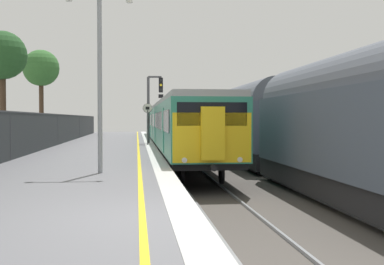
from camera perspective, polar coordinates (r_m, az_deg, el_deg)
The scene contains 8 objects.
ground at distance 9.07m, azimuth 13.90°, elevation -12.89°, with size 17.40×110.00×1.21m.
commuter_train_at_platform at distance 35.65m, azimuth -2.45°, elevation 0.98°, with size 2.83×39.31×3.81m.
freight_train_adjacent_track at distance 35.41m, azimuth 4.12°, elevation 1.39°, with size 2.60×53.78×4.62m.
signal_gantry at distance 33.01m, azimuth -4.66°, elevation 3.70°, with size 1.10×0.24×4.56m.
speed_limit_sign at distance 30.96m, azimuth -5.25°, elevation 1.66°, with size 0.59×0.08×2.64m.
platform_lamp_mid at distance 15.13m, azimuth -10.80°, elevation 7.60°, with size 2.00×0.20×5.48m.
background_tree_left at distance 30.91m, azimuth -21.56°, elevation 8.17°, with size 2.85×2.85×6.84m.
background_tree_right at distance 41.00m, azimuth -17.42°, elevation 7.06°, with size 2.91×3.07×7.22m.
Camera 1 is at (-0.44, -8.23, 1.65)m, focal length 45.35 mm.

